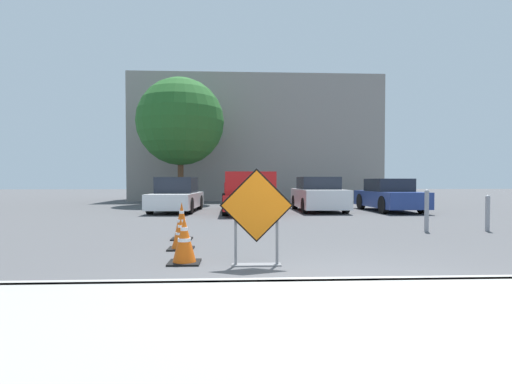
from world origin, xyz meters
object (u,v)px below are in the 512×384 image
Objects in this scene: traffic_cone_third at (182,221)px; parked_car_second at (318,195)px; traffic_cone_second at (181,234)px; parked_car_nearest at (177,196)px; bollard_nearest at (427,209)px; pickup_truck at (249,195)px; bollard_second at (488,212)px; road_closed_sign at (257,213)px; parked_car_third at (389,196)px; traffic_cone_nearest at (184,241)px.

parked_car_second is (4.73, 8.09, 0.28)m from traffic_cone_third.
parked_car_nearest is (-1.46, 9.39, 0.37)m from traffic_cone_second.
bollard_nearest is (5.90, 2.35, 0.28)m from traffic_cone_second.
pickup_truck reaches higher than bollard_nearest.
traffic_cone_third is at bearing -170.05° from bollard_nearest.
parked_car_second reaches higher than bollard_second.
bollard_nearest is at bearing 21.72° from traffic_cone_second.
parked_car_second is (3.21, 10.92, -0.12)m from road_closed_sign.
traffic_cone_third is at bearing 59.29° from parked_car_second.
parked_car_second is (3.02, 0.84, -0.07)m from pickup_truck.
parked_car_third reaches higher than traffic_cone_third.
traffic_cone_third is 0.20× the size of parked_car_second.
road_closed_sign is 10.08m from pickup_truck.
traffic_cone_second is at bearing 48.51° from parked_car_third.
parked_car_second is 0.97× the size of parked_car_third.
parked_car_third is 6.81m from bollard_second.
traffic_cone_second is 0.15× the size of parked_car_second.
traffic_cone_third is at bearing 43.61° from parked_car_third.
pickup_truck is 8.59m from bollard_second.
traffic_cone_third is at bearing 96.97° from traffic_cone_second.
pickup_truck is at bearing 82.35° from traffic_cone_nearest.
bollard_second is at bearing 87.45° from parked_car_third.
road_closed_sign is 0.34× the size of parked_car_nearest.
road_closed_sign is 5.99m from bollard_nearest.
road_closed_sign is 1.59× the size of bollard_second.
bollard_nearest is (4.55, 3.90, -0.24)m from road_closed_sign.
bollard_nearest is at bearing 40.62° from road_closed_sign.
parked_car_third is at bearing 45.48° from traffic_cone_third.
bollard_second is at bearing 17.39° from traffic_cone_second.
pickup_truck reaches higher than parked_car_second.
traffic_cone_third is at bearing -172.10° from bollard_second.
parked_car_third is at bearing 89.32° from bollard_second.
pickup_truck is at bearing 79.68° from traffic_cone_second.
pickup_truck is 7.56m from bollard_nearest.
traffic_cone_second is 8.69m from pickup_truck.
parked_car_nearest reaches higher than traffic_cone_second.
bollard_nearest is (1.33, -7.03, -0.11)m from parked_car_second.
road_closed_sign is at bearing -147.62° from bollard_second.
pickup_truck is (3.02, -0.86, 0.09)m from parked_car_nearest.
parked_car_second is 7.62m from bollard_second.
traffic_cone_second is 11.90m from parked_car_third.
traffic_cone_second is at bearing 131.20° from road_closed_sign.
parked_car_second reaches higher than parked_car_nearest.
parked_car_second is (4.34, 10.67, 0.32)m from traffic_cone_nearest.
parked_car_second reaches higher than traffic_cone_second.
parked_car_nearest reaches higher than traffic_cone_nearest.
road_closed_sign is 11.39m from parked_car_second.
bollard_second is (7.50, 2.35, 0.21)m from traffic_cone_second.
traffic_cone_nearest is 0.79× the size of bollard_second.
parked_car_third is at bearing 54.90° from traffic_cone_nearest.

